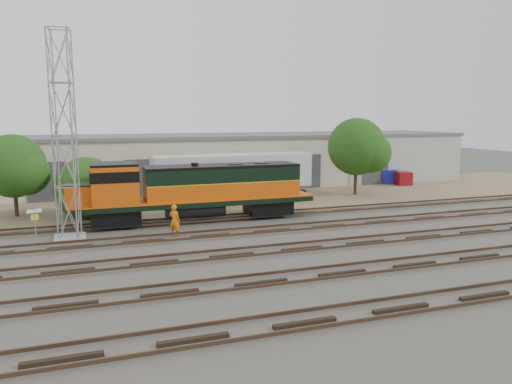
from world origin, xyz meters
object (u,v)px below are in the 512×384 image
object	(u,v)px
signal_tower	(65,140)
semi_trailer	(237,173)
locomotive	(191,189)
worker	(175,220)

from	to	relation	value
signal_tower	semi_trailer	size ratio (longest dim) A/B	0.91
locomotive	semi_trailer	bearing A→B (deg)	50.18
locomotive	worker	size ratio (longest dim) A/B	8.51
locomotive	semi_trailer	distance (m)	8.10
locomotive	worker	xyz separation A→B (m)	(-1.78, -3.46, -1.32)
locomotive	semi_trailer	xyz separation A→B (m)	(5.18, 6.22, 0.27)
worker	signal_tower	bearing A→B (deg)	30.91
locomotive	signal_tower	world-z (taller)	signal_tower
locomotive	semi_trailer	world-z (taller)	locomotive
worker	locomotive	bearing A→B (deg)	-75.00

